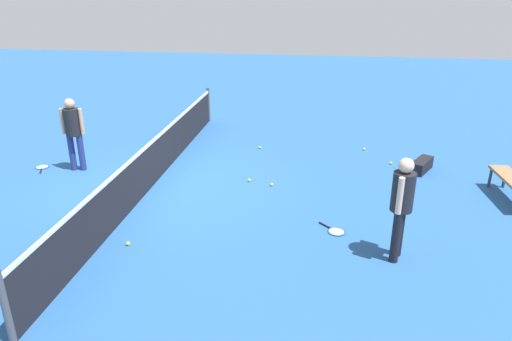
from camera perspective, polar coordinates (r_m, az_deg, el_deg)
name	(u,v)px	position (r m, az deg, el deg)	size (l,w,h in m)	color
ground_plane	(155,183)	(10.54, -12.17, -1.48)	(40.00, 40.00, 0.00)	#265693
court_net	(153,162)	(10.36, -12.39, 1.06)	(10.09, 0.09, 1.07)	#4C4C51
player_near_side	(402,201)	(7.48, 17.31, -3.54)	(0.52, 0.44, 1.70)	black
player_far_side	(73,128)	(11.48, -21.35, 4.78)	(0.38, 0.53, 1.70)	navy
tennis_racket_near_player	(335,231)	(8.47, 9.63, -7.26)	(0.53, 0.54, 0.03)	blue
tennis_racket_far_player	(42,167)	(12.24, -24.56, 0.35)	(0.60, 0.42, 0.03)	blue
tennis_ball_near_player	(128,244)	(8.22, -15.30, -8.57)	(0.07, 0.07, 0.07)	#C6E033
tennis_ball_by_net	(391,163)	(11.80, 16.08, 0.88)	(0.07, 0.07, 0.07)	#C6E033
tennis_ball_midcourt	(364,149)	(12.63, 13.00, 2.56)	(0.07, 0.07, 0.07)	#C6E033
tennis_ball_baseline	(249,180)	(10.36, -0.83, -1.19)	(0.07, 0.07, 0.07)	#C6E033
tennis_ball_stray_left	(260,147)	(12.43, 0.49, 2.81)	(0.07, 0.07, 0.07)	#C6E033
tennis_ball_stray_right	(272,184)	(10.15, 1.91, -1.71)	(0.07, 0.07, 0.07)	#C6E033
equipment_bag	(422,165)	(11.60, 19.56, 0.65)	(0.84, 0.63, 0.28)	black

